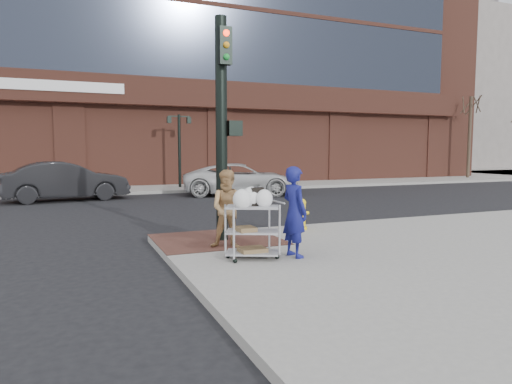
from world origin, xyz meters
name	(u,v)px	position (x,y,z in m)	size (l,w,h in m)	color
ground	(255,252)	(0.00, 0.00, 0.00)	(220.00, 220.00, 0.00)	black
sidewalk_far	(250,172)	(12.50, 32.00, 0.07)	(65.00, 36.00, 0.15)	gray
brick_curb_ramp	(217,239)	(-0.60, 0.90, 0.16)	(2.80, 2.40, 0.01)	#4A2C23
bank_building	(173,10)	(5.00, 31.00, 14.15)	(42.00, 26.00, 28.00)	brown
filler_block	(429,98)	(40.00, 38.00, 9.00)	(14.00, 20.00, 18.00)	slate
bare_tree_a	(471,95)	(24.00, 16.50, 6.27)	(1.80, 1.80, 7.20)	#382B21
lamp_post	(179,143)	(2.00, 16.00, 2.62)	(1.32, 0.22, 4.00)	black
traffic_signal_pole	(223,122)	(-0.48, 0.77, 2.83)	(0.61, 0.51, 5.00)	black
woman_blue	(295,212)	(0.28, -1.30, 1.03)	(0.64, 0.42, 1.75)	navy
pedestrian_tan	(229,209)	(-0.62, -0.05, 0.98)	(0.80, 0.63, 1.65)	tan
sedan_dark	(65,181)	(-3.87, 12.42, 0.86)	(1.81, 5.20, 1.71)	black
minivan_white	(241,179)	(4.08, 11.85, 0.78)	(2.57, 5.58, 1.55)	silver
utility_cart	(252,227)	(-0.53, -1.14, 0.77)	(1.12, 0.90, 1.36)	#9B9BA0
fire_hydrant	(302,214)	(1.84, 1.32, 0.56)	(0.38, 0.27, 0.81)	yellow
newsbox_yellow	(27,184)	(-5.56, 14.87, 0.60)	(0.37, 0.34, 0.89)	yellow
newsbox_blue	(49,183)	(-4.65, 15.58, 0.60)	(0.38, 0.34, 0.90)	navy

